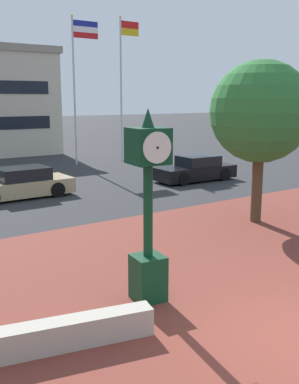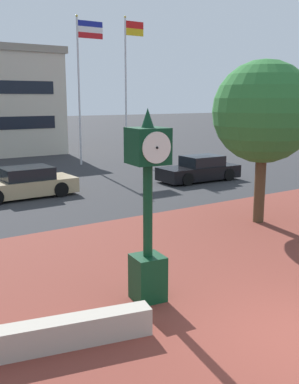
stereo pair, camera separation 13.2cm
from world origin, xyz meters
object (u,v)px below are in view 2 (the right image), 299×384
Objects in this scene: plaza_tree at (265,114)px; car_street_mid at (200,170)px; flagpole_primary at (82,77)px; street_clock at (148,210)px; flagpole_secondary at (127,79)px; car_street_near at (23,184)px.

car_street_mid is (3.24, 7.10, -3.06)m from plaza_tree.
plaza_tree is 8.38m from car_street_mid.
car_street_mid is 0.47× the size of flagpole_primary.
plaza_tree is 1.25× the size of car_street_mid.
street_clock is 22.06m from flagpole_secondary.
flagpole_secondary is at bearing -53.26° from car_street_near.
street_clock is 0.88× the size of car_street_near.
plaza_tree reaches higher than car_street_mid.
plaza_tree is at bearing -146.96° from car_street_near.
car_street_mid is at bearing -74.96° from flagpole_primary.
street_clock is at bearing 137.55° from car_street_mid.
flagpole_secondary is (9.76, 7.52, 4.81)m from car_street_near.
flagpole_secondary is (10.90, 18.87, 3.46)m from street_clock.
street_clock is 11.48m from car_street_near.
flagpole_secondary reaches higher than flagpole_primary.
car_street_near is 0.50× the size of flagpole_primary.
street_clock is 0.44× the size of flagpole_primary.
flagpole_primary is (6.46, 7.52, 4.89)m from car_street_near.
car_street_mid is 10.23m from flagpole_primary.
car_street_mid is at bearing -98.40° from car_street_near.
flagpole_primary reaches higher than street_clock.
street_clock reaches higher than car_street_mid.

